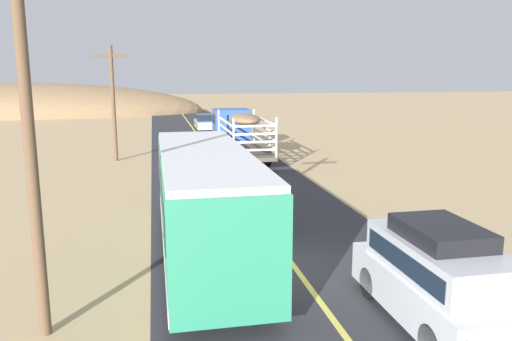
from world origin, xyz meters
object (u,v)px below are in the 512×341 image
Objects in this scene: livestock_truck at (236,128)px; power_pole_near at (29,131)px; suv_near at (437,275)px; bus at (205,201)px; power_pole_mid at (113,100)px; car_far at (205,122)px.

livestock_truck is 24.02m from power_pole_near.
suv_near is 0.46× the size of bus.
bus is 1.24× the size of power_pole_near.
livestock_truck is 19.20m from bus.
power_pole_near reaches higher than power_pole_mid.
power_pole_near is at bearing 171.08° from suv_near.
power_pole_mid is (-8.26, 23.08, 2.66)m from suv_near.
bus is 2.27× the size of car_far.
suv_near is 24.66m from power_pole_mid.
bus is 1.42× the size of power_pole_mid.
power_pole_mid reaches higher than suv_near.
power_pole_mid is at bearing 90.00° from power_pole_near.
car_far is at bearing 84.29° from bus.
suv_near is 8.94m from power_pole_near.
suv_near is 0.48× the size of livestock_truck.
car_far is 39.21m from power_pole_near.
power_pole_near is at bearing -100.72° from car_far.
power_pole_mid is (-7.26, -16.57, 3.12)m from car_far.
suv_near is 39.67m from car_far.
car_far is (-1.00, 39.66, -0.46)m from suv_near.
bus reaches higher than livestock_truck.
suv_near is at bearing -8.92° from power_pole_near.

